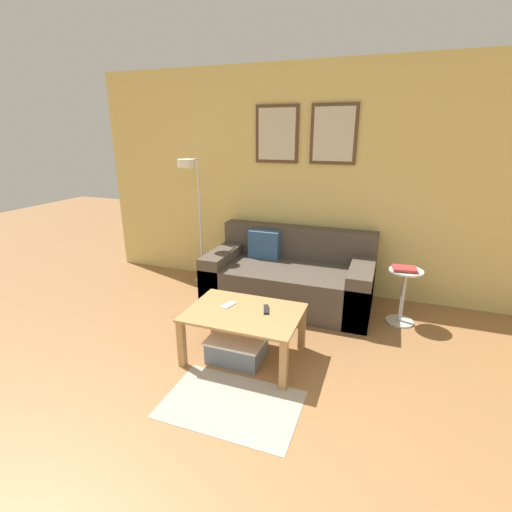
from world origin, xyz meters
TOP-DOWN VIEW (x-y plane):
  - wall_back at (-0.00, 3.53)m, footprint 5.60×0.09m
  - area_rug at (-0.12, 1.26)m, footprint 0.96×0.63m
  - couch at (-0.19, 3.05)m, footprint 1.78×0.92m
  - coffee_table at (-0.25, 1.84)m, footprint 0.93×0.66m
  - storage_bin at (-0.30, 1.79)m, footprint 0.47×0.37m
  - floor_lamp at (-1.40, 3.11)m, footprint 0.20×0.46m
  - side_table at (1.00, 2.95)m, footprint 0.32×0.32m
  - book_stack at (0.98, 2.93)m, footprint 0.24×0.20m
  - remote_control at (-0.09, 1.92)m, footprint 0.09×0.15m
  - cell_phone at (-0.42, 1.90)m, footprint 0.10×0.15m

SIDE VIEW (x-z plane):
  - area_rug at x=-0.12m, z-range 0.00..0.01m
  - storage_bin at x=-0.30m, z-range 0.00..0.20m
  - couch at x=-0.19m, z-range -0.12..0.68m
  - side_table at x=1.00m, z-range 0.05..0.62m
  - coffee_table at x=-0.25m, z-range 0.14..0.57m
  - cell_phone at x=-0.42m, z-range 0.43..0.43m
  - remote_control at x=-0.09m, z-range 0.43..0.45m
  - book_stack at x=0.98m, z-range 0.56..0.59m
  - floor_lamp at x=-1.40m, z-range 0.35..1.89m
  - wall_back at x=0.00m, z-range 0.01..2.56m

